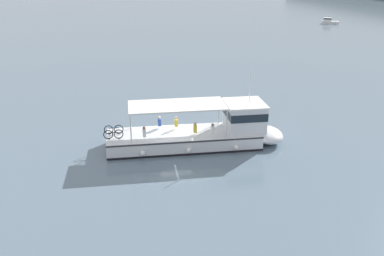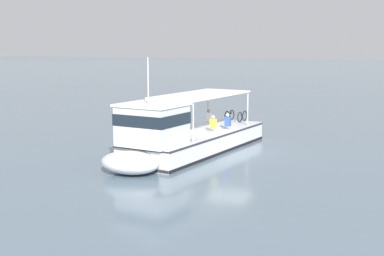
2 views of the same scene
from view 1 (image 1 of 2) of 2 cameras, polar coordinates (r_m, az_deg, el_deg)
ground_plane at (r=31.69m, az=-2.48°, el=-1.35°), size 400.00×400.00×0.00m
ferry_main at (r=30.02m, az=1.92°, el=-0.58°), size 4.51×13.01×5.32m
motorboat_near_port at (r=99.67m, az=18.19°, el=13.66°), size 2.87×3.78×1.26m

